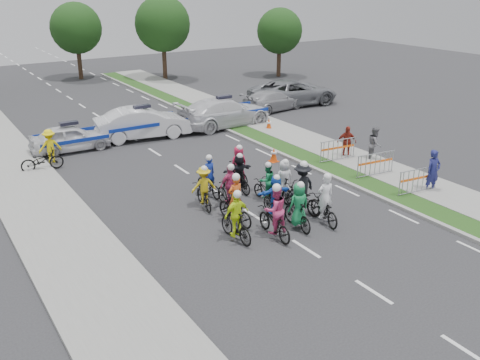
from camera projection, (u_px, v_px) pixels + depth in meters
ground at (306, 249)px, 17.38m from camera, size 90.00×90.00×0.00m
curb_right at (324, 173)px, 23.85m from camera, size 0.20×60.00×0.12m
grass_strip at (336, 170)px, 24.20m from camera, size 1.20×60.00×0.11m
sidewalk_right at (365, 163)px, 25.10m from camera, size 2.40×60.00×0.13m
sidewalk_left at (62, 237)px, 18.04m from camera, size 3.00×60.00×0.13m
rider_0 at (324, 206)px, 19.05m from camera, size 1.00×1.96×1.91m
rider_1 at (298, 210)px, 18.54m from camera, size 0.80×1.75×1.79m
rider_2 at (275, 217)px, 17.93m from camera, size 0.86×1.97×1.97m
rider_3 at (236, 221)px, 17.70m from camera, size 0.94×1.77×1.84m
rider_4 at (301, 192)px, 19.86m from camera, size 1.21×2.08×2.04m
rider_5 at (275, 199)px, 19.46m from camera, size 1.36×1.62×1.67m
rider_6 at (235, 206)px, 19.00m from camera, size 0.82×1.93×1.92m
rider_7 at (284, 184)px, 20.96m from camera, size 0.79×1.69×1.71m
rider_8 at (267, 186)px, 20.83m from camera, size 0.71×1.64×1.66m
rider_9 at (230, 190)px, 20.27m from camera, size 0.91×1.72×1.78m
rider_10 at (204, 191)px, 20.25m from camera, size 1.04×1.77×1.72m
rider_11 at (239, 175)px, 21.68m from camera, size 1.37×1.63×1.69m
rider_12 at (208, 182)px, 21.42m from camera, size 0.66×1.73×1.75m
rider_13 at (238, 169)px, 22.51m from camera, size 0.77×1.71×1.77m
police_car_0 at (70, 138)px, 26.83m from camera, size 4.01×1.73×1.35m
police_car_1 at (143, 123)px, 28.84m from camera, size 5.28×2.50×1.67m
police_car_2 at (224, 112)px, 31.13m from camera, size 5.85×2.60×1.67m
civilian_sedan at (273, 100)px, 34.87m from camera, size 4.77×2.49×1.32m
civilian_suv at (293, 92)px, 36.31m from camera, size 6.41×3.44×1.71m
spectator_0 at (433, 171)px, 21.61m from camera, size 0.71×0.51×1.80m
spectator_1 at (375, 144)px, 25.35m from camera, size 1.02×0.99×1.65m
spectator_2 at (347, 142)px, 25.72m from camera, size 0.99×0.85×1.59m
marshal_hiviz at (50, 146)px, 25.11m from camera, size 1.05×0.61×1.61m
barrier_0 at (418, 182)px, 21.47m from camera, size 2.04×0.72×1.12m
barrier_1 at (375, 165)px, 23.31m from camera, size 2.04×0.71×1.12m
barrier_2 at (338, 151)px, 25.21m from camera, size 2.04×0.71×1.12m
cone_0 at (274, 155)px, 25.37m from camera, size 0.40×0.40×0.70m
cone_1 at (269, 124)px, 30.50m from camera, size 0.40×0.40×0.70m
parked_bike at (42, 160)px, 24.15m from camera, size 1.91×0.77×0.98m
tree_1 at (163, 24)px, 43.87m from camera, size 4.55×4.55×6.82m
tree_2 at (280, 31)px, 45.48m from camera, size 3.85×3.85×5.77m
tree_4 at (76, 28)px, 44.14m from camera, size 4.20×4.20×6.30m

